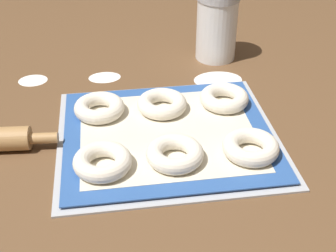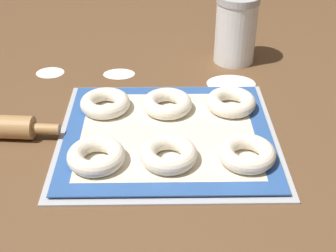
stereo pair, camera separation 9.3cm
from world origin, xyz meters
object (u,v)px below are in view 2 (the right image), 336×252
at_px(baking_tray, 168,135).
at_px(bagel_back_center, 165,104).
at_px(flour_canister, 236,29).
at_px(bagel_front_left, 96,156).
at_px(bagel_front_right, 247,153).
at_px(bagel_back_right, 231,102).
at_px(bagel_back_left, 105,103).
at_px(bagel_front_center, 166,154).

bearing_deg(baking_tray, bagel_back_center, 93.71).
xyz_separation_m(baking_tray, flour_canister, (0.17, 0.32, 0.08)).
xyz_separation_m(bagel_front_left, flour_canister, (0.29, 0.41, 0.06)).
bearing_deg(bagel_front_right, bagel_back_right, 91.87).
relative_size(baking_tray, bagel_back_left, 4.12).
distance_m(bagel_front_left, bagel_front_center, 0.12).
bearing_deg(bagel_front_center, bagel_back_center, 90.45).
bearing_deg(bagel_back_right, bagel_back_center, -178.44).
relative_size(bagel_front_center, bagel_back_left, 1.00).
distance_m(bagel_front_left, bagel_back_center, 0.21).
distance_m(bagel_front_left, bagel_back_left, 0.17).
bearing_deg(bagel_front_center, bagel_front_left, -178.31).
bearing_deg(bagel_back_left, flour_canister, 39.56).
distance_m(bagel_front_center, bagel_back_center, 0.17).
bearing_deg(flour_canister, bagel_front_right, -94.45).
bearing_deg(bagel_front_left, flour_canister, 54.91).
relative_size(bagel_back_right, flour_canister, 0.61).
xyz_separation_m(baking_tray, bagel_back_left, (-0.13, 0.08, 0.02)).
height_order(baking_tray, flour_canister, flour_canister).
xyz_separation_m(bagel_front_center, bagel_back_center, (-0.00, 0.17, 0.00)).
xyz_separation_m(bagel_back_left, bagel_back_right, (0.25, 0.00, 0.00)).
distance_m(bagel_front_right, flour_canister, 0.41).
bearing_deg(flour_canister, bagel_front_center, -112.54).
xyz_separation_m(bagel_front_center, flour_canister, (0.17, 0.41, 0.06)).
relative_size(bagel_front_center, flour_canister, 0.61).
height_order(bagel_front_right, flour_canister, flour_canister).
bearing_deg(bagel_back_right, flour_canister, 81.14).
bearing_deg(bagel_back_right, bagel_front_right, -88.13).
xyz_separation_m(bagel_front_center, bagel_back_left, (-0.12, 0.17, 0.00)).
xyz_separation_m(bagel_front_left, bagel_back_center, (0.12, 0.17, 0.00)).
bearing_deg(bagel_front_center, bagel_front_right, -0.14).
bearing_deg(bagel_back_left, bagel_front_right, -33.08).
height_order(bagel_front_left, bagel_back_right, same).
distance_m(bagel_front_right, bagel_back_right, 0.17).
relative_size(bagel_back_center, flour_canister, 0.61).
bearing_deg(bagel_back_center, bagel_front_left, -125.14).
relative_size(bagel_front_left, bagel_front_center, 1.00).
bearing_deg(bagel_front_left, bagel_back_left, 90.41).
bearing_deg(baking_tray, bagel_back_left, 146.32).
bearing_deg(bagel_back_right, bagel_back_left, -179.92).
distance_m(bagel_front_left, bagel_front_right, 0.26).
height_order(bagel_front_center, flour_canister, flour_canister).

